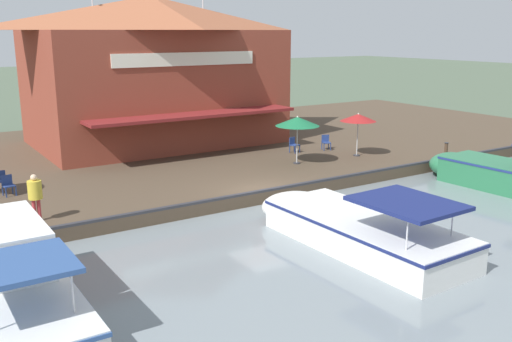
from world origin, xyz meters
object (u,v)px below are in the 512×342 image
cafe_chair_facing_river (8,184)px  motorboat_outer_channel (348,225)px  patio_umbrella_mid_patio_right (297,121)px  mooring_post (446,150)px  person_at_quay_edge (35,192)px  cafe_chair_mid_patio (326,141)px  waterfront_restaurant (153,70)px  patio_umbrella_by_entrance (358,118)px  motorboat_nearest_quay (499,174)px  motorboat_distant_upstream (3,278)px  cafe_chair_far_corner_seat (294,144)px  cafe_chair_back_row_seat (0,180)px  tree_downstream_bank (67,70)px

cafe_chair_facing_river → motorboat_outer_channel: 14.09m
cafe_chair_facing_river → motorboat_outer_channel: (10.64, 9.22, -0.41)m
patio_umbrella_mid_patio_right → mooring_post: 8.42m
person_at_quay_edge → cafe_chair_mid_patio: bearing=104.2°
waterfront_restaurant → patio_umbrella_by_entrance: (9.82, 7.57, -2.29)m
person_at_quay_edge → motorboat_nearest_quay: bearing=75.7°
cafe_chair_facing_river → motorboat_distant_upstream: bearing=-10.7°
waterfront_restaurant → cafe_chair_mid_patio: waterfront_restaurant is taller
motorboat_nearest_quay → motorboat_distant_upstream: bearing=-89.3°
person_at_quay_edge → motorboat_nearest_quay: 20.35m
patio_umbrella_by_entrance → cafe_chair_facing_river: size_ratio=2.77×
patio_umbrella_by_entrance → cafe_chair_mid_patio: patio_umbrella_by_entrance is taller
waterfront_restaurant → cafe_chair_far_corner_seat: bearing=36.0°
cafe_chair_mid_patio → mooring_post: (5.21, 4.02, -0.04)m
cafe_chair_back_row_seat → motorboat_distant_upstream: 10.51m
cafe_chair_far_corner_seat → waterfront_restaurant: bearing=-144.0°
cafe_chair_far_corner_seat → motorboat_distant_upstream: size_ratio=0.10×
motorboat_outer_channel → motorboat_nearest_quay: motorboat_nearest_quay is taller
motorboat_distant_upstream → tree_downstream_bank: 24.02m
cafe_chair_back_row_seat → motorboat_outer_channel: (11.63, 9.37, -0.41)m
cafe_chair_facing_river → person_at_quay_edge: 4.17m
patio_umbrella_mid_patio_right → person_at_quay_edge: 13.59m
patio_umbrella_by_entrance → cafe_chair_back_row_seat: size_ratio=2.77×
waterfront_restaurant → patio_umbrella_mid_patio_right: 10.47m
motorboat_distant_upstream → motorboat_outer_channel: bearing=83.5°
patio_umbrella_mid_patio_right → cafe_chair_far_corner_seat: size_ratio=2.91×
cafe_chair_back_row_seat → motorboat_nearest_quay: motorboat_nearest_quay is taller
person_at_quay_edge → waterfront_restaurant: bearing=140.9°
patio_umbrella_by_entrance → cafe_chair_mid_patio: size_ratio=2.77×
patio_umbrella_by_entrance → motorboat_distant_upstream: 20.67m
cafe_chair_mid_patio → person_at_quay_edge: (4.28, -16.89, 0.62)m
patio_umbrella_mid_patio_right → cafe_chair_back_row_seat: bearing=-101.4°
cafe_chair_facing_river → tree_downstream_bank: 14.81m
patio_umbrella_by_entrance → tree_downstream_bank: size_ratio=0.39×
motorboat_distant_upstream → motorboat_outer_channel: 11.07m
motorboat_nearest_quay → mooring_post: bearing=163.5°
cafe_chair_far_corner_seat → cafe_chair_mid_patio: 2.04m
waterfront_restaurant → cafe_chair_facing_river: 13.18m
tree_downstream_bank → cafe_chair_far_corner_seat: bearing=35.9°
motorboat_outer_channel → tree_downstream_bank: tree_downstream_bank is taller
person_at_quay_edge → tree_downstream_bank: (-17.06, 5.92, 3.10)m
motorboat_outer_channel → mooring_post: (-5.59, 11.92, 0.36)m
waterfront_restaurant → tree_downstream_bank: bearing=-144.2°
waterfront_restaurant → cafe_chair_far_corner_seat: 9.72m
waterfront_restaurant → person_at_quay_edge: 15.66m
tree_downstream_bank → motorboat_outer_channel: bearing=7.4°
mooring_post → patio_umbrella_mid_patio_right: bearing=-113.3°
patio_umbrella_mid_patio_right → motorboat_outer_channel: patio_umbrella_mid_patio_right is taller
patio_umbrella_by_entrance → motorboat_outer_channel: size_ratio=0.27×
person_at_quay_edge → mooring_post: (0.93, 20.91, -0.66)m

